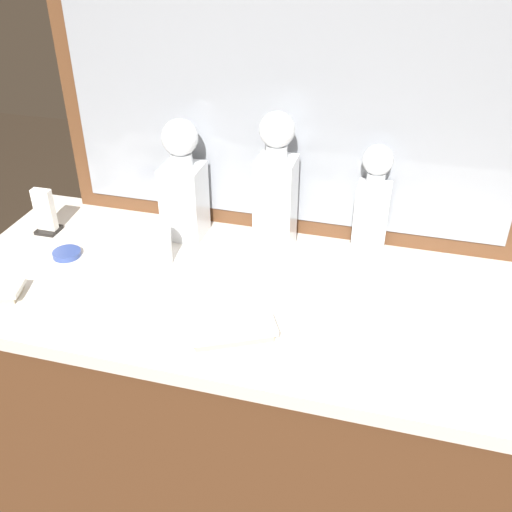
% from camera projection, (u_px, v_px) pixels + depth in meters
% --- Properties ---
extents(dresser, '(1.29, 0.55, 0.88)m').
position_uv_depth(dresser, '(256.00, 434.00, 1.44)').
color(dresser, brown).
rests_on(dresser, ground_plane).
extents(dresser_mirror, '(1.07, 0.03, 0.73)m').
position_uv_depth(dresser_mirror, '(288.00, 77.00, 1.22)').
color(dresser_mirror, brown).
rests_on(dresser_mirror, dresser).
extents(crystal_decanter_right, '(0.07, 0.07, 0.26)m').
position_uv_depth(crystal_decanter_right, '(372.00, 213.00, 1.26)').
color(crystal_decanter_right, white).
rests_on(crystal_decanter_right, dresser).
extents(crystal_decanter_center, '(0.09, 0.09, 0.28)m').
position_uv_depth(crystal_decanter_center, '(184.00, 191.00, 1.33)').
color(crystal_decanter_center, white).
rests_on(crystal_decanter_center, dresser).
extents(crystal_decanter_front, '(0.08, 0.08, 0.32)m').
position_uv_depth(crystal_decanter_front, '(275.00, 198.00, 1.27)').
color(crystal_decanter_front, white).
rests_on(crystal_decanter_front, dresser).
extents(crystal_tumbler_front, '(0.09, 0.09, 0.10)m').
position_uv_depth(crystal_tumbler_front, '(360.00, 277.00, 1.16)').
color(crystal_tumbler_front, white).
rests_on(crystal_tumbler_front, dresser).
extents(crystal_tumbler_far_left, '(0.09, 0.09, 0.09)m').
position_uv_depth(crystal_tumbler_far_left, '(152.00, 247.00, 1.27)').
color(crystal_tumbler_far_left, white).
rests_on(crystal_tumbler_far_left, dresser).
extents(silver_brush_far_right, '(0.17, 0.12, 0.02)m').
position_uv_depth(silver_brush_far_right, '(232.00, 332.00, 1.07)').
color(silver_brush_far_right, '#B7A88C').
rests_on(silver_brush_far_right, dresser).
extents(porcelain_dish, '(0.06, 0.06, 0.01)m').
position_uv_depth(porcelain_dish, '(67.00, 254.00, 1.31)').
color(porcelain_dish, '#33478C').
rests_on(porcelain_dish, dresser).
extents(napkin_holder, '(0.05, 0.05, 0.11)m').
position_uv_depth(napkin_holder, '(46.00, 214.00, 1.38)').
color(napkin_holder, black).
rests_on(napkin_holder, dresser).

